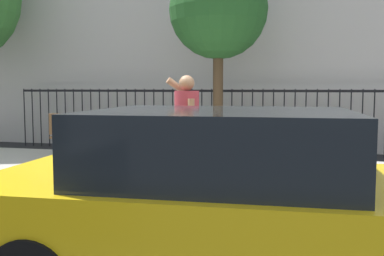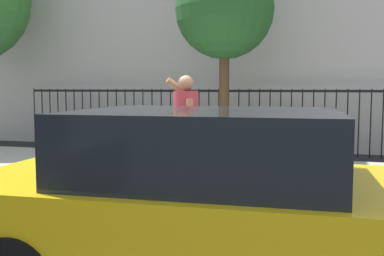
{
  "view_description": "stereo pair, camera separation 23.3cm",
  "coord_description": "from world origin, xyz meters",
  "px_view_note": "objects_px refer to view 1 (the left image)",
  "views": [
    {
      "loc": [
        1.55,
        -5.06,
        1.62
      ],
      "look_at": [
        0.03,
        1.13,
        1.05
      ],
      "focal_mm": 41.56,
      "sensor_mm": 36.0,
      "label": 1
    },
    {
      "loc": [
        1.78,
        -5.0,
        1.62
      ],
      "look_at": [
        0.03,
        1.13,
        1.05
      ],
      "focal_mm": 41.56,
      "sensor_mm": 36.0,
      "label": 2
    }
  ],
  "objects_px": {
    "pedestrian_on_phone": "(187,126)",
    "street_tree_far": "(218,11)",
    "taxi_yellow": "(239,205)",
    "street_bench": "(88,135)"
  },
  "relations": [
    {
      "from": "pedestrian_on_phone",
      "to": "street_tree_far",
      "type": "relative_size",
      "value": 0.37
    },
    {
      "from": "street_tree_far",
      "to": "taxi_yellow",
      "type": "bearing_deg",
      "value": -78.02
    },
    {
      "from": "pedestrian_on_phone",
      "to": "street_bench",
      "type": "bearing_deg",
      "value": 138.5
    },
    {
      "from": "taxi_yellow",
      "to": "street_tree_far",
      "type": "height_order",
      "value": "street_tree_far"
    },
    {
      "from": "taxi_yellow",
      "to": "pedestrian_on_phone",
      "type": "bearing_deg",
      "value": 113.3
    },
    {
      "from": "street_bench",
      "to": "street_tree_far",
      "type": "distance_m",
      "value": 3.99
    },
    {
      "from": "taxi_yellow",
      "to": "street_bench",
      "type": "height_order",
      "value": "taxi_yellow"
    },
    {
      "from": "taxi_yellow",
      "to": "street_tree_far",
      "type": "relative_size",
      "value": 0.95
    },
    {
      "from": "pedestrian_on_phone",
      "to": "street_tree_far",
      "type": "xyz_separation_m",
      "value": [
        -0.34,
        4.11,
        2.25
      ]
    },
    {
      "from": "taxi_yellow",
      "to": "street_bench",
      "type": "relative_size",
      "value": 2.67
    }
  ]
}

